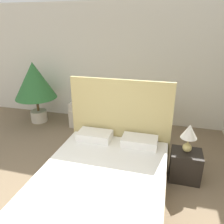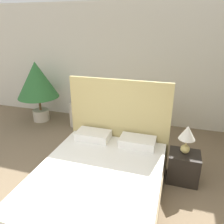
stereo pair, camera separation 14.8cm
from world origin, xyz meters
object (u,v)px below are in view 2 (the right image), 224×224
(bed, at_px, (100,179))
(armchair_near_window_left, at_px, (87,114))
(armchair_near_window_right, at_px, (129,119))
(table_lamp, at_px, (187,135))
(potted_palm, at_px, (37,82))
(nightstand, at_px, (183,167))

(bed, height_order, armchair_near_window_left, bed)
(bed, distance_m, armchair_near_window_right, 2.28)
(armchair_near_window_left, height_order, table_lamp, table_lamp)
(bed, xyz_separation_m, armchair_near_window_right, (-0.10, 2.27, -0.01))
(potted_palm, xyz_separation_m, nightstand, (3.61, -1.43, -0.80))
(armchair_near_window_left, xyz_separation_m, table_lamp, (2.33, -1.52, 0.52))
(nightstand, bearing_deg, potted_palm, 158.43)
(armchair_near_window_right, xyz_separation_m, potted_palm, (-2.35, -0.12, 0.76))
(bed, height_order, nightstand, bed)
(bed, xyz_separation_m, potted_palm, (-2.45, 2.16, 0.75))
(armchair_near_window_left, relative_size, armchair_near_window_right, 1.00)
(armchair_near_window_left, bearing_deg, bed, -59.77)
(armchair_near_window_left, distance_m, armchair_near_window_right, 1.08)
(bed, height_order, potted_palm, potted_palm)
(bed, xyz_separation_m, table_lamp, (1.15, 0.75, 0.51))
(bed, bearing_deg, nightstand, 32.16)
(armchair_near_window_right, relative_size, nightstand, 1.83)
(nightstand, height_order, table_lamp, table_lamp)
(table_lamp, bearing_deg, nightstand, -67.58)
(armchair_near_window_left, distance_m, potted_palm, 1.49)
(potted_palm, xyz_separation_m, table_lamp, (3.60, -1.40, -0.25))
(armchair_near_window_right, relative_size, table_lamp, 1.94)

